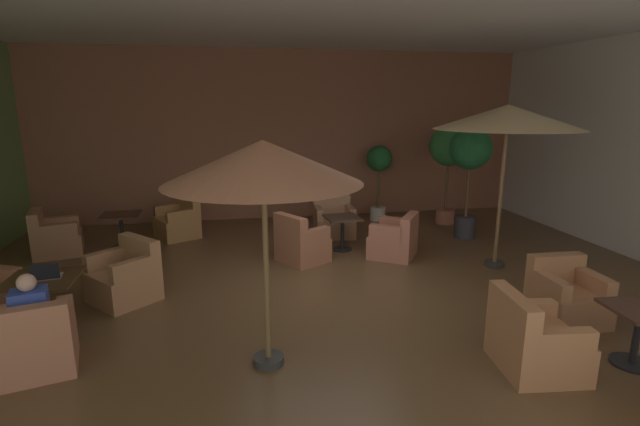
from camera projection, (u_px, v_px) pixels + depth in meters
The scene contains 24 objects.
ground_plane at pixel (326, 291), 6.83m from camera, with size 11.37×9.41×0.02m, color brown.
wall_back_brick at pixel (286, 136), 10.84m from camera, with size 11.37×0.08×3.86m, color #8F563F.
ceiling_slab at pixel (327, 5), 5.93m from camera, with size 11.37×9.41×0.06m, color silver.
cafe_table_front_left at pixel (42, 287), 5.58m from camera, with size 0.80×0.80×0.64m.
armchair_front_left_north at pixel (35, 343), 4.71m from camera, with size 0.88×0.88×0.80m.
armchair_front_left_east at pixel (125, 278), 6.44m from camera, with size 1.08×1.08×0.85m.
cafe_table_front_right at pixel (342, 225), 8.61m from camera, with size 0.65×0.65×0.64m.
armchair_front_right_north at pixel (301, 244), 8.00m from camera, with size 0.98×0.98×0.86m.
armchair_front_right_east at pixel (395, 240), 8.27m from camera, with size 1.05×1.06×0.78m.
armchair_front_right_south at pixel (334, 221), 9.61m from camera, with size 0.82×0.83×0.79m.
cafe_table_mid_center at pixel (638, 326), 4.80m from camera, with size 0.65×0.65×0.64m.
armchair_mid_center_south at pixel (566, 297), 5.88m from camera, with size 0.77×0.80×0.77m.
armchair_mid_center_west at pixel (534, 342), 4.75m from camera, with size 0.85×0.89×0.83m.
cafe_table_rear_right at pixel (121, 222), 8.78m from camera, with size 0.71×0.71×0.64m.
armchair_rear_right_north at pixel (55, 238), 8.38m from camera, with size 0.94×0.91×0.84m.
armchair_rear_right_east at pixel (178, 223), 9.49m from camera, with size 1.01×1.05×0.78m.
patio_umbrella_tall_red at pixel (263, 164), 4.43m from camera, with size 1.93×1.93×2.34m.
patio_umbrella_center_beige at pixel (508, 118), 7.28m from camera, with size 2.31×2.31×2.66m.
potted_tree_left_corner at pixel (379, 168), 10.67m from camera, with size 0.59×0.59×1.73m.
potted_tree_mid_left at pixel (470, 158), 9.15m from camera, with size 0.83×0.83×2.23m.
potted_tree_mid_right at pixel (449, 152), 10.29m from camera, with size 0.88×0.88×2.19m.
patron_by_window at pixel (30, 308), 4.65m from camera, with size 0.38×0.32×0.62m.
iced_drink_cup at pixel (40, 273), 5.57m from camera, with size 0.08×0.08×0.11m, color white.
open_laptop at pixel (46, 275), 5.54m from camera, with size 0.34×0.27×0.20m.
Camera 1 is at (-1.28, -6.25, 2.68)m, focal length 26.15 mm.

